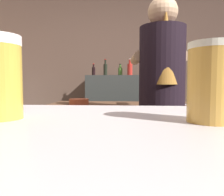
% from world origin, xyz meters
% --- Properties ---
extents(wall_back, '(5.20, 0.10, 2.70)m').
position_xyz_m(wall_back, '(0.00, 2.20, 1.35)').
color(wall_back, brown).
rests_on(wall_back, ground).
extents(prep_counter, '(2.10, 0.60, 0.90)m').
position_xyz_m(prep_counter, '(0.35, 0.72, 0.45)').
color(prep_counter, brown).
rests_on(prep_counter, ground).
extents(back_shelf, '(0.90, 0.36, 1.22)m').
position_xyz_m(back_shelf, '(-0.10, 1.92, 0.61)').
color(back_shelf, '#383C3A').
rests_on(back_shelf, ground).
extents(bartender, '(0.44, 0.52, 1.74)m').
position_xyz_m(bartender, '(0.31, 0.26, 1.01)').
color(bartender, '#353437').
rests_on(bartender, ground).
extents(knife_block, '(0.10, 0.08, 0.28)m').
position_xyz_m(knife_block, '(0.86, 0.68, 1.01)').
color(knife_block, olive).
rests_on(knife_block, prep_counter).
extents(mixing_bowl, '(0.19, 0.19, 0.05)m').
position_xyz_m(mixing_bowl, '(-0.41, 0.66, 0.93)').
color(mixing_bowl, '#C65935').
rests_on(mixing_bowl, prep_counter).
extents(chefs_knife, '(0.24, 0.10, 0.01)m').
position_xyz_m(chefs_knife, '(0.59, 0.67, 0.91)').
color(chefs_knife, silver).
rests_on(chefs_knife, prep_counter).
extents(pint_glass_near, '(0.08, 0.08, 0.13)m').
position_xyz_m(pint_glass_near, '(0.20, -1.05, 1.11)').
color(pint_glass_near, gold).
rests_on(pint_glass_near, bar_counter).
extents(bottle_olive_oil, '(0.06, 0.06, 0.24)m').
position_xyz_m(bottle_olive_oil, '(-0.27, 1.88, 1.31)').
color(bottle_olive_oil, black).
rests_on(bottle_olive_oil, back_shelf).
extents(bottle_vinegar, '(0.05, 0.05, 0.17)m').
position_xyz_m(bottle_vinegar, '(-0.44, 1.84, 1.28)').
color(bottle_vinegar, black).
rests_on(bottle_vinegar, back_shelf).
extents(bottle_hot_sauce, '(0.07, 0.07, 0.24)m').
position_xyz_m(bottle_hot_sauce, '(0.09, 1.87, 1.31)').
color(bottle_hot_sauce, red).
rests_on(bottle_hot_sauce, back_shelf).
extents(bottle_soy, '(0.06, 0.06, 0.17)m').
position_xyz_m(bottle_soy, '(-0.05, 1.96, 1.28)').
color(bottle_soy, '#4B7D2F').
rests_on(bottle_soy, back_shelf).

